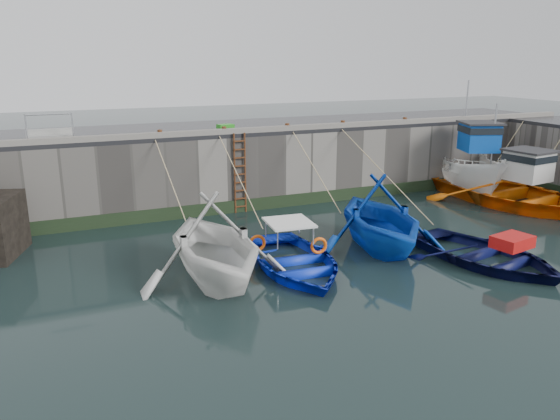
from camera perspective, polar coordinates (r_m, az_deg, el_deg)
name	(u,v)px	position (r m, az deg, el deg)	size (l,w,h in m)	color
ground	(443,300)	(14.83, 16.69, -9.00)	(120.00, 120.00, 0.00)	black
quay_back	(263,161)	(24.77, -1.82, 5.11)	(30.00, 5.00, 3.00)	slate
road_back	(262,126)	(24.54, -1.85, 8.74)	(30.00, 5.00, 0.16)	black
kerb_back	(284,128)	(22.36, 0.40, 8.54)	(30.00, 0.30, 0.20)	slate
algae_back	(285,201)	(22.76, 0.58, 0.94)	(30.00, 0.08, 0.50)	black
ladder	(240,174)	(21.69, -4.20, 3.81)	(0.51, 0.08, 3.20)	#3F1E0F
boat_near_white	(215,279)	(15.59, -6.81, -7.18)	(4.54, 5.26, 2.77)	silver
boat_near_white_rope	(178,234)	(19.60, -10.58, -2.52)	(0.04, 4.62, 3.10)	tan
boat_near_blue	(294,268)	(16.24, 1.51, -6.11)	(3.45, 4.83, 1.00)	#0D2CCE
boat_near_blue_rope	(243,227)	(20.16, -3.89, -1.77)	(0.04, 4.75, 3.10)	tan
boat_near_blacktrim	(378,247)	(18.30, 10.22, -3.82)	(4.43, 5.13, 2.70)	#0C41B8
boat_near_blacktrim_rope	(319,215)	(21.72, 4.15, -0.50)	(0.04, 4.25, 3.10)	tan
boat_near_navy	(485,263)	(17.81, 20.65, -5.16)	(3.53, 4.95, 1.02)	#090C38
boat_near_navy_rope	(384,217)	(21.79, 10.81, -0.69)	(0.04, 6.42, 3.10)	tan
boat_far_white	(471,171)	(26.65, 19.33, 3.90)	(4.34, 6.55, 5.37)	white
boat_far_orange	(513,193)	(25.14, 23.13, 1.63)	(6.11, 7.88, 4.50)	orange
fish_crate	(225,128)	(22.32, -5.73, 8.55)	(0.62, 0.42, 0.28)	#218B19
railing	(50,134)	(21.55, -22.87, 7.33)	(1.60, 1.05, 1.00)	#A5A8AD
bollard_a	(160,133)	(20.95, -12.44, 7.81)	(0.18, 0.18, 0.28)	#3F1E0F
bollard_b	(224,130)	(21.57, -5.86, 8.31)	(0.18, 0.18, 0.28)	#3F1E0F
bollard_c	(287,127)	(22.53, 0.76, 8.70)	(0.18, 0.18, 0.28)	#3F1E0F
bollard_d	(343,124)	(23.71, 6.57, 8.94)	(0.18, 0.18, 0.28)	#3F1E0F
bollard_e	(405,120)	(25.45, 12.91, 9.11)	(0.18, 0.18, 0.28)	#3F1E0F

